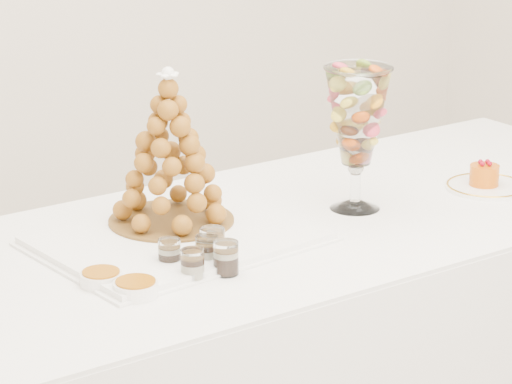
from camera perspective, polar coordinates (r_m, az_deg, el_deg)
buffet_table at (r=3.18m, az=1.62°, el=-8.56°), size 2.26×0.95×0.85m
lace_tray at (r=2.86m, az=-3.73°, el=-2.21°), size 0.65×0.51×0.02m
macaron_vase at (r=3.03m, az=4.78°, el=3.49°), size 0.17×0.17×0.37m
cake_plate at (r=3.30m, az=10.80°, el=0.24°), size 0.22×0.22×0.01m
verrine_a at (r=2.70m, az=-4.10°, el=-2.91°), size 0.06×0.06×0.07m
verrine_b at (r=2.71m, az=-2.33°, el=-2.77°), size 0.06×0.06×0.07m
verrine_c at (r=2.74m, az=-2.07°, el=-2.48°), size 0.07×0.07×0.08m
verrine_d at (r=2.63m, az=-3.00°, el=-3.45°), size 0.06×0.06×0.07m
verrine_e at (r=2.66m, az=-1.42°, el=-3.12°), size 0.07×0.07×0.08m
ramekin_back at (r=2.63m, az=-7.30°, el=-4.08°), size 0.09×0.09×0.03m
ramekin_front at (r=2.57m, az=-5.68°, el=-4.55°), size 0.10×0.10×0.03m
croquembouche at (r=2.89m, az=-4.09°, el=2.07°), size 0.31×0.31×0.38m
mousse_cake at (r=3.29m, az=10.69°, el=0.81°), size 0.08×0.08×0.07m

